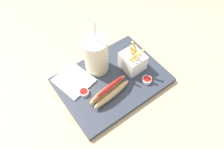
{
  "coord_description": "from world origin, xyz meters",
  "views": [
    {
      "loc": [
        -0.29,
        -0.4,
        0.74
      ],
      "look_at": [
        0.0,
        0.0,
        0.05
      ],
      "focal_mm": 34.03,
      "sensor_mm": 36.0,
      "label": 1
    }
  ],
  "objects_px": {
    "soda_cup": "(96,55)",
    "ketchup_cup_1": "(84,92)",
    "napkin_stack": "(74,80)",
    "fries_basket": "(133,61)",
    "hot_dog_1": "(110,91)",
    "ketchup_cup_2": "(147,80)"
  },
  "relations": [
    {
      "from": "fries_basket",
      "to": "ketchup_cup_2",
      "type": "height_order",
      "value": "fries_basket"
    },
    {
      "from": "ketchup_cup_1",
      "to": "ketchup_cup_2",
      "type": "xyz_separation_m",
      "value": [
        0.23,
        -0.1,
        0.0
      ]
    },
    {
      "from": "ketchup_cup_2",
      "to": "napkin_stack",
      "type": "xyz_separation_m",
      "value": [
        -0.24,
        0.18,
        -0.01
      ]
    },
    {
      "from": "soda_cup",
      "to": "hot_dog_1",
      "type": "distance_m",
      "value": 0.15
    },
    {
      "from": "fries_basket",
      "to": "ketchup_cup_2",
      "type": "distance_m",
      "value": 0.1
    },
    {
      "from": "soda_cup",
      "to": "ketchup_cup_1",
      "type": "distance_m",
      "value": 0.15
    },
    {
      "from": "soda_cup",
      "to": "ketchup_cup_2",
      "type": "bearing_deg",
      "value": -55.27
    },
    {
      "from": "soda_cup",
      "to": "ketchup_cup_1",
      "type": "xyz_separation_m",
      "value": [
        -0.11,
        -0.08,
        -0.07
      ]
    },
    {
      "from": "soda_cup",
      "to": "fries_basket",
      "type": "bearing_deg",
      "value": -35.19
    },
    {
      "from": "fries_basket",
      "to": "ketchup_cup_2",
      "type": "bearing_deg",
      "value": -89.49
    },
    {
      "from": "soda_cup",
      "to": "hot_dog_1",
      "type": "bearing_deg",
      "value": -103.97
    },
    {
      "from": "hot_dog_1",
      "to": "napkin_stack",
      "type": "bearing_deg",
      "value": 120.47
    },
    {
      "from": "ketchup_cup_2",
      "to": "fries_basket",
      "type": "bearing_deg",
      "value": 90.51
    },
    {
      "from": "fries_basket",
      "to": "hot_dog_1",
      "type": "xyz_separation_m",
      "value": [
        -0.16,
        -0.05,
        -0.01
      ]
    },
    {
      "from": "soda_cup",
      "to": "napkin_stack",
      "type": "height_order",
      "value": "soda_cup"
    },
    {
      "from": "soda_cup",
      "to": "ketchup_cup_1",
      "type": "relative_size",
      "value": 6.66
    },
    {
      "from": "soda_cup",
      "to": "hot_dog_1",
      "type": "height_order",
      "value": "soda_cup"
    },
    {
      "from": "soda_cup",
      "to": "ketchup_cup_1",
      "type": "height_order",
      "value": "soda_cup"
    },
    {
      "from": "soda_cup",
      "to": "ketchup_cup_1",
      "type": "bearing_deg",
      "value": -146.27
    },
    {
      "from": "fries_basket",
      "to": "ketchup_cup_1",
      "type": "height_order",
      "value": "fries_basket"
    },
    {
      "from": "fries_basket",
      "to": "napkin_stack",
      "type": "bearing_deg",
      "value": 160.14
    },
    {
      "from": "hot_dog_1",
      "to": "fries_basket",
      "type": "bearing_deg",
      "value": 18.35
    }
  ]
}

